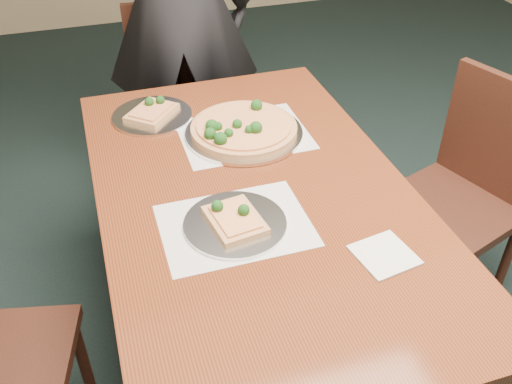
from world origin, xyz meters
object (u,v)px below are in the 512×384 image
object	(u,v)px
pizza_pan	(243,129)
chair_right	(467,187)
chair_far	(177,94)
diner	(177,4)
slice_plate_far	(152,114)
slice_plate_near	(235,221)
dining_table	(256,216)

from	to	relation	value
pizza_pan	chair_right	bearing A→B (deg)	-15.95
chair_far	pizza_pan	bearing A→B (deg)	-76.88
chair_far	diner	bearing A→B (deg)	-3.76
chair_right	slice_plate_far	world-z (taller)	chair_right
chair_far	chair_right	size ratio (longest dim) A/B	1.00
pizza_pan	slice_plate_far	distance (m)	0.35
pizza_pan	slice_plate_near	size ratio (longest dim) A/B	1.41
chair_right	pizza_pan	world-z (taller)	chair_right
slice_plate_near	pizza_pan	bearing A→B (deg)	70.69
pizza_pan	slice_plate_near	distance (m)	0.47
chair_far	diner	world-z (taller)	diner
diner	pizza_pan	xyz separation A→B (m)	(0.05, -0.80, -0.16)
pizza_pan	slice_plate_far	xyz separation A→B (m)	(-0.27, 0.22, -0.01)
chair_far	slice_plate_near	world-z (taller)	chair_far
dining_table	diner	xyz separation A→B (m)	(0.01, 1.12, 0.28)
dining_table	diner	bearing A→B (deg)	89.67
slice_plate_near	slice_plate_far	world-z (taller)	slice_plate_near
chair_right	diner	distance (m)	1.39
chair_right	slice_plate_near	bearing A→B (deg)	-95.62
chair_right	slice_plate_far	size ratio (longest dim) A/B	3.25
chair_far	slice_plate_far	bearing A→B (deg)	-100.20
chair_right	diner	world-z (taller)	diner
slice_plate_far	slice_plate_near	bearing A→B (deg)	-80.06
dining_table	chair_far	distance (m)	1.14
dining_table	chair_far	xyz separation A→B (m)	(-0.03, 1.13, -0.14)
diner	slice_plate_far	xyz separation A→B (m)	(-0.22, -0.59, -0.18)
dining_table	pizza_pan	bearing A→B (deg)	80.22
chair_far	chair_right	bearing A→B (deg)	-42.68
chair_far	slice_plate_far	world-z (taller)	chair_far
slice_plate_far	chair_far	bearing A→B (deg)	72.34
dining_table	chair_right	bearing A→B (deg)	6.22
diner	pizza_pan	distance (m)	0.82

